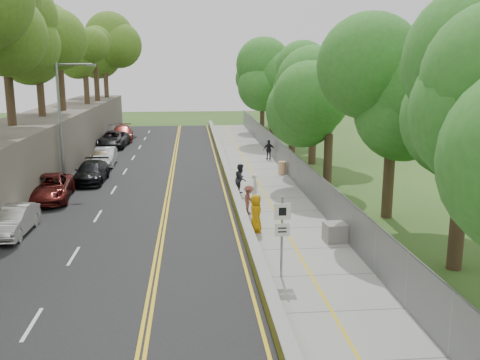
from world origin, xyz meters
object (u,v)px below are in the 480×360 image
at_px(construction_barrel, 282,168).
at_px(concrete_block, 338,232).
at_px(streetlight, 63,115).
at_px(painter_0, 256,213).
at_px(signpost, 282,228).
at_px(car_1, 12,221).
at_px(person_far, 269,150).
at_px(car_2, 49,188).

bearing_deg(construction_barrel, concrete_block, -90.00).
distance_m(streetlight, painter_0, 16.45).
distance_m(construction_barrel, painter_0, 13.93).
distance_m(signpost, car_1, 13.24).
bearing_deg(signpost, car_1, 152.11).
xyz_separation_m(signpost, concrete_block, (3.25, 3.91, -1.50)).
bearing_deg(person_far, concrete_block, 85.53).
xyz_separation_m(car_1, person_far, (14.80, 18.89, 0.15)).
bearing_deg(painter_0, car_2, 65.64).
bearing_deg(car_2, person_far, 34.52).
height_order(streetlight, construction_barrel, streetlight).
distance_m(concrete_block, car_2, 17.31).
height_order(signpost, painter_0, signpost).
height_order(signpost, concrete_block, signpost).
height_order(streetlight, painter_0, streetlight).
xyz_separation_m(signpost, construction_barrel, (3.25, 19.02, -1.45)).
xyz_separation_m(streetlight, car_2, (-0.14, -4.30, -3.85)).
relative_size(signpost, car_1, 0.75).
bearing_deg(car_2, car_1, -95.30).
xyz_separation_m(signpost, car_2, (-11.65, 12.71, -1.18)).
distance_m(signpost, car_2, 17.28).
distance_m(streetlight, construction_barrel, 15.46).
bearing_deg(person_far, car_1, 47.17).
relative_size(streetlight, construction_barrel, 8.74).
height_order(streetlight, concrete_block, streetlight).
bearing_deg(construction_barrel, painter_0, -104.77).
xyz_separation_m(streetlight, car_1, (-0.14, -10.85, -3.92)).
relative_size(car_2, person_far, 3.26).
height_order(construction_barrel, person_far, person_far).
distance_m(construction_barrel, person_far, 6.05).
relative_size(signpost, painter_0, 1.70).
xyz_separation_m(concrete_block, car_1, (-14.90, 2.26, 0.26)).
relative_size(streetlight, car_1, 1.93).
bearing_deg(streetlight, painter_0, -45.64).
relative_size(streetlight, concrete_block, 6.41).
xyz_separation_m(streetlight, painter_0, (11.21, -11.46, -3.68)).
distance_m(construction_barrel, concrete_block, 15.11).
xyz_separation_m(streetlight, construction_barrel, (14.76, 2.00, -4.13)).
xyz_separation_m(concrete_block, car_2, (-14.90, 8.81, 0.32)).
xyz_separation_m(construction_barrel, car_1, (-14.90, -12.85, 0.22)).
height_order(concrete_block, car_1, car_1).
xyz_separation_m(signpost, car_1, (-11.65, 6.17, -1.24)).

